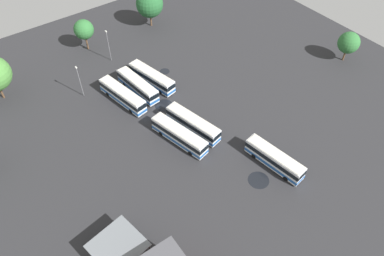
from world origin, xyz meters
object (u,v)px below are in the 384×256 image
bus_row2_slot2 (274,159)px  tree_east_edge (150,4)px  lamp_post_mid_lot (80,80)px  lamp_post_by_building (108,45)px  maintenance_shelter (118,246)px  bus_row0_slot0 (123,95)px  bus_row0_slot2 (152,78)px  bus_row0_slot1 (138,86)px  tree_west_edge (349,43)px  bus_row1_slot0 (179,135)px  bus_row1_slot1 (193,124)px  tree_south_edge (84,30)px

bus_row2_slot2 → tree_east_edge: tree_east_edge is taller
lamp_post_mid_lot → lamp_post_by_building: size_ratio=0.96×
maintenance_shelter → bus_row0_slot0: bearing=149.9°
bus_row0_slot2 → tree_east_edge: bearing=148.2°
bus_row0_slot1 → bus_row2_slot2: (32.76, 9.33, -0.00)m
tree_west_edge → tree_east_edge: (-41.54, -29.37, 1.45)m
bus_row1_slot0 → lamp_post_mid_lot: lamp_post_mid_lot is taller
bus_row1_slot1 → bus_row2_slot2: size_ratio=1.05×
lamp_post_by_building → tree_south_edge: lamp_post_by_building is taller
maintenance_shelter → lamp_post_by_building: bearing=153.5°
bus_row1_slot0 → bus_row1_slot1: size_ratio=1.01×
bus_row0_slot0 → lamp_post_mid_lot: size_ratio=1.66×
bus_row0_slot2 → bus_row2_slot2: (33.27, 5.34, -0.00)m
bus_row1_slot1 → bus_row2_slot2: same height
tree_west_edge → tree_south_edge: (-41.72, -48.26, 0.65)m
lamp_post_by_building → bus_row0_slot0: bearing=-18.5°
tree_west_edge → tree_east_edge: tree_east_edge is taller
bus_row1_slot0 → lamp_post_mid_lot: 25.56m
bus_row2_slot2 → lamp_post_by_building: lamp_post_by_building is taller
bus_row0_slot0 → bus_row0_slot2: (-1.37, 8.28, -0.00)m
lamp_post_by_building → bus_row1_slot1: bearing=3.7°
bus_row0_slot1 → lamp_post_by_building: bearing=177.0°
lamp_post_mid_lot → tree_east_edge: bearing=119.6°
lamp_post_by_building → tree_south_edge: size_ratio=1.02×
bus_row0_slot2 → bus_row1_slot0: (18.10, -5.19, 0.00)m
maintenance_shelter → lamp_post_mid_lot: bearing=162.8°
bus_row0_slot0 → bus_row0_slot2: 8.39m
bus_row0_slot2 → tree_west_edge: bearing=64.6°
lamp_post_by_building → tree_east_edge: tree_east_edge is taller
lamp_post_mid_lot → bus_row0_slot2: bearing=68.7°
bus_row0_slot0 → maintenance_shelter: maintenance_shelter is taller
bus_row0_slot1 → lamp_post_mid_lot: (-6.13, -10.41, 2.53)m
bus_row0_slot1 → bus_row0_slot2: 4.02m
lamp_post_by_building → bus_row0_slot1: bearing=-3.0°
bus_row0_slot0 → tree_south_edge: 23.31m
bus_row0_slot0 → bus_row1_slot1: (15.84, 7.04, -0.00)m
lamp_post_mid_lot → tree_east_edge: tree_east_edge is taller
bus_row0_slot1 → tree_west_edge: (19.72, 46.58, 3.11)m
bus_row1_slot0 → tree_east_edge: 43.74m
bus_row0_slot1 → maintenance_shelter: size_ratio=1.48×
tree_south_edge → lamp_post_mid_lot: bearing=-28.8°
bus_row0_slot0 → bus_row0_slot1: same height
bus_row2_slot2 → lamp_post_by_building: (-46.92, -8.59, 2.71)m
bus_row0_slot0 → tree_west_edge: tree_west_edge is taller
bus_row0_slot1 → bus_row1_slot0: bearing=-3.9°
bus_row1_slot1 → lamp_post_by_building: 31.04m
bus_row0_slot0 → tree_west_edge: size_ratio=1.73×
bus_row2_slot2 → lamp_post_mid_lot: (-38.88, -19.74, 2.53)m
bus_row1_slot1 → lamp_post_mid_lot: lamp_post_mid_lot is taller
bus_row2_slot2 → tree_east_edge: (-54.58, 7.88, 4.56)m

